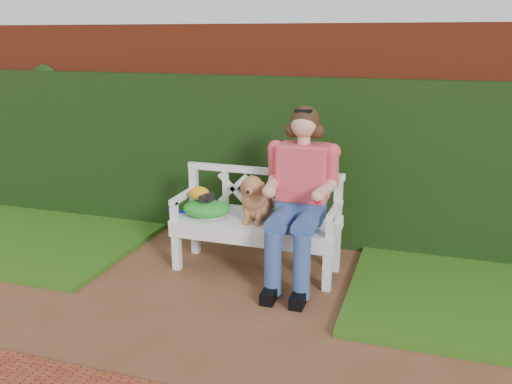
% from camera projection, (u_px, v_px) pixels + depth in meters
% --- Properties ---
extents(ground, '(60.00, 60.00, 0.00)m').
position_uv_depth(ground, '(198.00, 308.00, 4.31)').
color(ground, brown).
extents(brick_wall, '(10.00, 0.30, 2.20)m').
position_uv_depth(brick_wall, '(268.00, 132.00, 5.74)').
color(brick_wall, maroon).
rests_on(brick_wall, ground).
extents(ivy_hedge, '(10.00, 0.18, 1.70)m').
position_uv_depth(ivy_hedge, '(262.00, 160.00, 5.61)').
color(ivy_hedge, '#19360E').
rests_on(ivy_hedge, ground).
extents(grass_left, '(2.60, 2.00, 0.05)m').
position_uv_depth(grass_left, '(28.00, 234.00, 5.84)').
color(grass_left, '#224F0F').
rests_on(grass_left, ground).
extents(garden_bench, '(1.58, 0.60, 0.48)m').
position_uv_depth(garden_bench, '(256.00, 246.00, 4.95)').
color(garden_bench, white).
rests_on(garden_bench, ground).
extents(seated_woman, '(0.79, 0.97, 1.56)m').
position_uv_depth(seated_woman, '(301.00, 193.00, 4.65)').
color(seated_woman, '#FE4452').
rests_on(seated_woman, ground).
extents(dog, '(0.35, 0.44, 0.45)m').
position_uv_depth(dog, '(256.00, 197.00, 4.83)').
color(dog, brown).
rests_on(dog, garden_bench).
extents(tennis_racket, '(0.64, 0.44, 0.03)m').
position_uv_depth(tennis_racket, '(205.00, 214.00, 5.02)').
color(tennis_racket, white).
rests_on(tennis_racket, garden_bench).
extents(green_bag, '(0.50, 0.41, 0.15)m').
position_uv_depth(green_bag, '(206.00, 208.00, 4.98)').
color(green_bag, '#348839').
rests_on(green_bag, garden_bench).
extents(camera_item, '(0.13, 0.11, 0.08)m').
position_uv_depth(camera_item, '(206.00, 196.00, 4.94)').
color(camera_item, black).
rests_on(camera_item, green_bag).
extents(baseball_glove, '(0.22, 0.17, 0.12)m').
position_uv_depth(baseball_glove, '(199.00, 193.00, 4.96)').
color(baseball_glove, orange).
rests_on(baseball_glove, green_bag).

